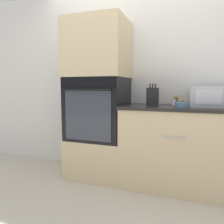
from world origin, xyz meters
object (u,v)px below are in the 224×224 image
microwave (210,96)px  condiment_jar_far (182,103)px  bowl (182,105)px  condiment_jar_near (176,100)px  condiment_jar_mid (174,102)px  knife_block (153,96)px  wall_oven (98,108)px

microwave → condiment_jar_far: 0.30m
bowl → condiment_jar_near: (-0.08, 0.34, 0.03)m
microwave → condiment_jar_far: size_ratio=5.41×
microwave → condiment_jar_mid: (-0.37, 0.02, -0.08)m
bowl → condiment_jar_near: size_ratio=1.34×
microwave → knife_block: knife_block is taller
microwave → knife_block: size_ratio=1.60×
condiment_jar_mid → condiment_jar_far: (0.09, -0.08, 0.00)m
knife_block → microwave: bearing=3.7°
microwave → condiment_jar_far: (-0.28, -0.06, -0.08)m
wall_oven → bowl: wall_oven is taller
condiment_jar_near → condiment_jar_mid: (-0.01, -0.15, -0.02)m
bowl → condiment_jar_mid: 0.22m
wall_oven → microwave: bearing=2.9°
wall_oven → condiment_jar_mid: bearing=5.2°
knife_block → condiment_jar_far: size_ratio=3.39×
knife_block → bowl: 0.37m
knife_block → condiment_jar_mid: size_ratio=3.53×
bowl → condiment_jar_far: 0.12m
microwave → bowl: 0.34m
condiment_jar_near → condiment_jar_mid: condiment_jar_near is taller
knife_block → bowl: bearing=-22.6°
wall_oven → condiment_jar_mid: 0.93m
knife_block → bowl: size_ratio=1.72×
microwave → condiment_jar_mid: bearing=177.3°
knife_block → condiment_jar_near: bearing=39.0°
condiment_jar_mid → bowl: bearing=-64.1°
wall_oven → knife_block: wall_oven is taller
wall_oven → microwave: (1.30, 0.07, 0.17)m
condiment_jar_mid → wall_oven: bearing=-174.8°
microwave → knife_block: (-0.61, -0.04, -0.01)m
microwave → condiment_jar_far: microwave is taller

